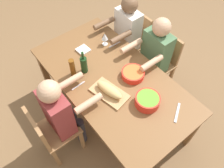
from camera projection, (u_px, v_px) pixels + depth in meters
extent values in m
plane|color=brown|center=(112.00, 112.00, 3.06)|extent=(8.00, 8.00, 0.00)
cube|color=brown|center=(112.00, 79.00, 2.48)|extent=(1.94, 1.02, 0.04)
cube|color=brown|center=(193.00, 129.00, 2.52)|extent=(0.07, 0.07, 0.70)
cube|color=brown|center=(98.00, 42.00, 3.38)|extent=(0.07, 0.07, 0.70)
cube|color=brown|center=(45.00, 71.00, 3.04)|extent=(0.07, 0.07, 0.70)
cube|color=#9E7044|center=(156.00, 65.00, 2.99)|extent=(0.40, 0.40, 0.03)
cube|color=#9E7044|center=(169.00, 47.00, 2.89)|extent=(0.38, 0.04, 0.40)
cube|color=#9E7044|center=(153.00, 89.00, 3.03)|extent=(0.04, 0.04, 0.42)
cube|color=#9E7044|center=(137.00, 74.00, 3.19)|extent=(0.04, 0.04, 0.42)
cube|color=#9E7044|center=(171.00, 77.00, 3.15)|extent=(0.04, 0.04, 0.42)
cube|color=#9E7044|center=(154.00, 63.00, 3.31)|extent=(0.04, 0.04, 0.42)
cylinder|color=#2D2D38|center=(146.00, 86.00, 3.04)|extent=(0.11, 0.11, 0.45)
cylinder|color=#2D2D38|center=(138.00, 79.00, 3.12)|extent=(0.11, 0.11, 0.45)
cube|color=#4C724C|center=(156.00, 51.00, 2.74)|extent=(0.34, 0.20, 0.55)
cylinder|color=tan|center=(152.00, 63.00, 2.46)|extent=(0.07, 0.30, 0.07)
cylinder|color=tan|center=(131.00, 46.00, 2.62)|extent=(0.07, 0.30, 0.07)
sphere|color=tan|center=(162.00, 27.00, 2.44)|extent=(0.21, 0.21, 0.21)
cube|color=#9E7044|center=(58.00, 129.00, 2.43)|extent=(0.40, 0.40, 0.03)
cube|color=#9E7044|center=(37.00, 130.00, 2.19)|extent=(0.38, 0.04, 0.40)
cube|color=#9E7044|center=(66.00, 119.00, 2.75)|extent=(0.04, 0.04, 0.42)
cube|color=#9E7044|center=(82.00, 140.00, 2.59)|extent=(0.04, 0.04, 0.42)
cube|color=#9E7044|center=(42.00, 135.00, 2.63)|extent=(0.04, 0.04, 0.42)
cube|color=#9E7044|center=(56.00, 158.00, 2.47)|extent=(0.04, 0.04, 0.42)
cylinder|color=#2D2D38|center=(74.00, 121.00, 2.72)|extent=(0.11, 0.11, 0.45)
cylinder|color=#2D2D38|center=(81.00, 131.00, 2.64)|extent=(0.11, 0.11, 0.45)
cube|color=maroon|center=(57.00, 113.00, 2.22)|extent=(0.34, 0.20, 0.55)
cylinder|color=tan|center=(70.00, 81.00, 2.31)|extent=(0.07, 0.30, 0.07)
cylinder|color=tan|center=(89.00, 103.00, 2.15)|extent=(0.07, 0.30, 0.07)
sphere|color=tan|center=(49.00, 91.00, 1.93)|extent=(0.21, 0.21, 0.21)
cube|color=#9E7044|center=(130.00, 43.00, 3.24)|extent=(0.40, 0.40, 0.03)
cube|color=#9E7044|center=(141.00, 26.00, 3.14)|extent=(0.38, 0.04, 0.40)
cube|color=#9E7044|center=(128.00, 66.00, 3.28)|extent=(0.04, 0.04, 0.42)
cube|color=#9E7044|center=(113.00, 53.00, 3.44)|extent=(0.04, 0.04, 0.42)
cube|color=#9E7044|center=(145.00, 55.00, 3.40)|extent=(0.04, 0.04, 0.42)
cube|color=#9E7044|center=(130.00, 43.00, 3.56)|extent=(0.04, 0.04, 0.42)
cylinder|color=#2D2D38|center=(121.00, 63.00, 3.29)|extent=(0.11, 0.11, 0.45)
cylinder|color=#2D2D38|center=(114.00, 57.00, 3.37)|extent=(0.11, 0.11, 0.45)
cube|color=white|center=(128.00, 29.00, 2.99)|extent=(0.34, 0.20, 0.55)
cylinder|color=brown|center=(121.00, 37.00, 2.71)|extent=(0.07, 0.30, 0.07)
cylinder|color=brown|center=(104.00, 23.00, 2.87)|extent=(0.07, 0.30, 0.07)
sphere|color=brown|center=(130.00, 5.00, 2.69)|extent=(0.21, 0.21, 0.21)
cylinder|color=red|center=(147.00, 101.00, 2.23)|extent=(0.25, 0.25, 0.10)
cylinder|color=#669E33|center=(148.00, 99.00, 2.20)|extent=(0.22, 0.22, 0.04)
cylinder|color=red|center=(133.00, 74.00, 2.46)|extent=(0.25, 0.25, 0.07)
cylinder|color=orange|center=(133.00, 73.00, 2.44)|extent=(0.22, 0.22, 0.03)
cube|color=tan|center=(109.00, 93.00, 2.34)|extent=(0.44, 0.30, 0.02)
ellipsoid|color=tan|center=(109.00, 90.00, 2.29)|extent=(0.34, 0.17, 0.09)
cylinder|color=#193819|center=(84.00, 65.00, 2.45)|extent=(0.08, 0.08, 0.20)
cylinder|color=#193819|center=(83.00, 56.00, 2.33)|extent=(0.03, 0.03, 0.09)
cylinder|color=brown|center=(72.00, 67.00, 2.42)|extent=(0.06, 0.06, 0.22)
cylinder|color=silver|center=(105.00, 44.00, 2.79)|extent=(0.07, 0.07, 0.01)
cylinder|color=silver|center=(105.00, 42.00, 2.76)|extent=(0.01, 0.01, 0.07)
cone|color=silver|center=(105.00, 37.00, 2.69)|extent=(0.08, 0.08, 0.08)
cube|color=silver|center=(78.00, 86.00, 2.40)|extent=(0.02, 0.17, 0.01)
cube|color=silver|center=(115.00, 45.00, 2.78)|extent=(0.02, 0.17, 0.01)
cube|color=silver|center=(177.00, 113.00, 2.20)|extent=(0.14, 0.21, 0.01)
cube|color=white|center=(83.00, 50.00, 2.71)|extent=(0.15, 0.15, 0.02)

